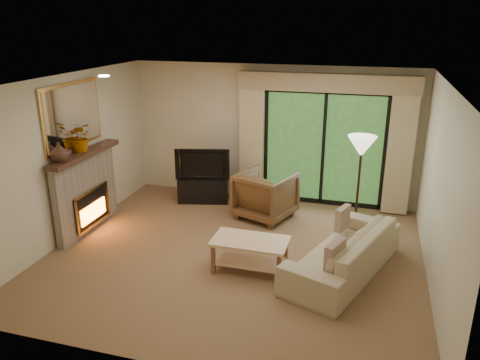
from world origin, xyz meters
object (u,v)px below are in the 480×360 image
(armchair, at_px, (266,195))
(coffee_table, at_px, (250,255))
(media_console, at_px, (204,189))
(sofa, at_px, (343,251))

(armchair, distance_m, coffee_table, 1.91)
(media_console, distance_m, coffee_table, 2.80)
(sofa, bearing_deg, media_console, -105.19)
(armchair, xyz_separation_m, coffee_table, (0.22, -1.89, -0.19))
(media_console, bearing_deg, sofa, -49.47)
(media_console, relative_size, armchair, 1.03)
(media_console, xyz_separation_m, sofa, (2.82, -2.01, 0.08))
(armchair, relative_size, sofa, 0.42)
(media_console, height_order, coffee_table, media_console)
(media_console, bearing_deg, coffee_table, -70.21)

